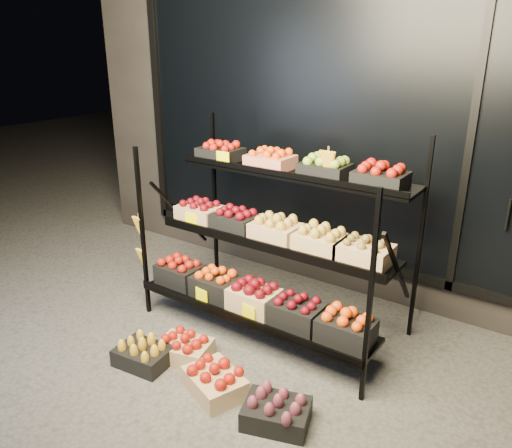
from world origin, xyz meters
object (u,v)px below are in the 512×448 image
Objects in this scene: display_rack at (270,241)px; floor_crate_left at (184,347)px; floor_crate_midleft at (143,353)px; floor_crate_midright at (215,380)px.

display_rack reaches higher than floor_crate_left.
floor_crate_left is 1.05× the size of floor_crate_midleft.
floor_crate_left is 0.31m from floor_crate_midleft.
floor_crate_midright is at bearing -35.97° from floor_crate_left.
floor_crate_midright is (0.44, -0.18, 0.01)m from floor_crate_left.
floor_crate_midright is at bearing -1.56° from floor_crate_midleft.
floor_crate_left is at bearing -110.47° from display_rack.
display_rack reaches higher than floor_crate_midleft.
floor_crate_midright reaches higher than floor_crate_left.
display_rack is 1.17m from floor_crate_midright.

